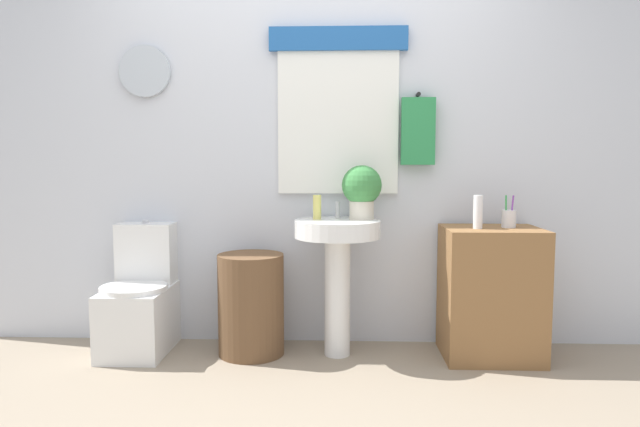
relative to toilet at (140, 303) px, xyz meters
name	(u,v)px	position (x,y,z in m)	size (l,w,h in m)	color
ground_plane	(295,421)	(1.00, -0.89, -0.29)	(8.00, 8.00, 0.00)	gray
back_wall	(310,133)	(1.00, 0.26, 1.01)	(4.40, 0.18, 2.60)	silver
toilet	(140,303)	(0.00, 0.00, 0.00)	(0.38, 0.51, 0.77)	white
laundry_hamper	(251,304)	(0.67, -0.04, 0.01)	(0.39, 0.39, 0.59)	brown
pedestal_sink	(337,255)	(1.18, -0.04, 0.30)	(0.50, 0.50, 0.79)	white
faucet	(338,210)	(1.18, 0.08, 0.55)	(0.03, 0.03, 0.10)	silver
wooden_cabinet	(491,293)	(2.06, -0.04, 0.09)	(0.54, 0.44, 0.75)	olive
soap_bottle	(317,207)	(1.06, 0.01, 0.57)	(0.05, 0.05, 0.14)	#DBD166
potted_plant	(362,189)	(1.32, 0.02, 0.68)	(0.23, 0.23, 0.32)	beige
lotion_bottle	(478,212)	(1.97, -0.08, 0.56)	(0.05, 0.05, 0.19)	white
toothbrush_cup	(509,218)	(2.16, -0.02, 0.52)	(0.08, 0.08, 0.19)	silver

